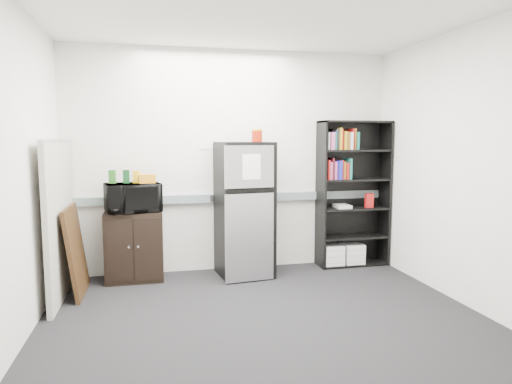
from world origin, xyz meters
TOP-DOWN VIEW (x-y plane):
  - floor at (0.00, 0.00)m, footprint 4.00×4.00m
  - wall_back at (0.00, 1.75)m, footprint 4.00×0.02m
  - wall_right at (2.00, 0.00)m, footprint 0.02×3.50m
  - wall_left at (-2.00, 0.00)m, footprint 0.02×3.50m
  - ceiling at (0.00, 0.00)m, footprint 4.00×3.50m
  - electrical_raceway at (0.00, 1.72)m, footprint 3.92×0.05m
  - wall_note at (-0.35, 1.74)m, footprint 0.14×0.00m
  - bookshelf at (1.51, 1.57)m, footprint 0.90×0.34m
  - cubicle_partition at (-1.90, 1.08)m, footprint 0.06×1.30m
  - cabinet at (-1.19, 1.50)m, footprint 0.64×0.43m
  - microwave at (-1.19, 1.48)m, footprint 0.66×0.52m
  - snack_box_a at (-1.41, 1.52)m, footprint 0.08×0.07m
  - snack_box_b at (-1.26, 1.52)m, footprint 0.08×0.06m
  - snack_box_c at (-1.15, 1.52)m, footprint 0.08×0.07m
  - snack_bag at (-1.03, 1.47)m, footprint 0.19×0.11m
  - refrigerator at (0.08, 1.42)m, footprint 0.66×0.69m
  - coffee_can at (0.26, 1.55)m, footprint 0.13×0.13m
  - framed_poster at (-1.77, 1.15)m, footprint 0.16×0.72m

SIDE VIEW (x-z plane):
  - floor at x=0.00m, z-range 0.00..0.00m
  - cabinet at x=-1.19m, z-range 0.00..0.80m
  - framed_poster at x=-1.77m, z-range 0.00..0.93m
  - refrigerator at x=0.08m, z-range 0.00..1.59m
  - cubicle_partition at x=-1.90m, z-range 0.00..1.62m
  - electrical_raceway at x=0.00m, z-range 0.85..0.95m
  - microwave at x=-1.19m, z-range 0.80..1.13m
  - bookshelf at x=1.51m, z-range 0.05..1.90m
  - snack_bag at x=-1.03m, z-range 1.13..1.23m
  - snack_box_c at x=-1.15m, z-range 1.13..1.27m
  - snack_box_a at x=-1.41m, z-range 1.13..1.28m
  - snack_box_b at x=-1.26m, z-range 1.13..1.28m
  - wall_back at x=0.00m, z-range 0.00..2.70m
  - wall_right at x=2.00m, z-range 0.00..2.70m
  - wall_left at x=-2.00m, z-range 0.00..2.70m
  - wall_note at x=-0.35m, z-range 1.50..1.60m
  - coffee_can at x=0.26m, z-range 1.59..1.76m
  - ceiling at x=0.00m, z-range 2.69..2.71m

